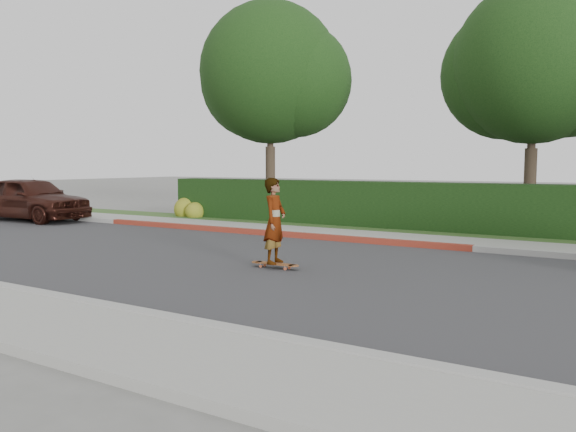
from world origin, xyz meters
name	(u,v)px	position (x,y,z in m)	size (l,w,h in m)	color
ground	(364,278)	(0.00, 0.00, 0.00)	(120.00, 120.00, 0.00)	slate
road	(364,277)	(0.00, 0.00, 0.01)	(60.00, 8.00, 0.01)	#2D2D30
curb_near	(225,331)	(0.00, -4.10, 0.07)	(60.00, 0.20, 0.15)	#9E9E99
sidewalk_near	(172,354)	(0.00, -5.00, 0.06)	(60.00, 1.60, 0.12)	gray
curb_far	(431,245)	(0.00, 4.10, 0.07)	(60.00, 0.20, 0.15)	#9E9E99
curb_red_section	(260,232)	(-5.00, 4.10, 0.08)	(12.00, 0.21, 0.15)	maroon
sidewalk_far	(442,242)	(0.00, 5.00, 0.06)	(60.00, 1.60, 0.12)	gray
planting_strip	(458,235)	(0.00, 6.60, 0.05)	(60.00, 1.60, 0.10)	#2D4C1E
hedge	(367,205)	(-3.00, 7.20, 0.75)	(15.00, 1.00, 1.50)	black
flowering_shrub	(189,210)	(-10.01, 6.74, 0.33)	(1.40, 1.00, 0.90)	#2D4C19
tree_left	(273,78)	(-7.51, 8.69, 5.26)	(5.99, 5.21, 8.00)	#33261C
tree_center	(535,68)	(1.49, 9.19, 4.90)	(5.66, 4.84, 7.44)	#33261C
skateboard	(275,264)	(-1.84, -0.09, 0.09)	(1.05, 0.24, 0.10)	#BA5533
skateboarder	(275,221)	(-1.84, -0.09, 0.94)	(0.61, 0.40, 1.67)	white
car_maroon	(31,199)	(-14.43, 3.26, 0.80)	(1.90, 4.72, 1.61)	#351710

